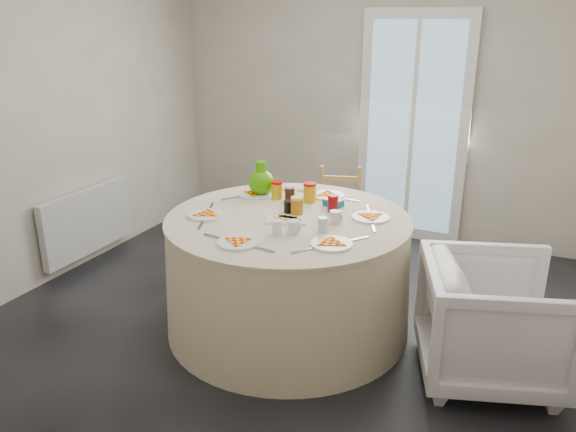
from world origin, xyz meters
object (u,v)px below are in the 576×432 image
at_px(table, 288,275).
at_px(armchair, 494,317).
at_px(radiator, 88,221).
at_px(green_pitcher, 261,185).
at_px(wooden_chair, 339,212).

height_order(table, armchair, table).
relative_size(radiator, green_pitcher, 4.09).
bearing_deg(wooden_chair, table, -104.18).
height_order(wooden_chair, armchair, wooden_chair).
relative_size(armchair, green_pitcher, 3.28).
relative_size(table, armchair, 2.06).
height_order(radiator, wooden_chair, wooden_chair).
xyz_separation_m(wooden_chair, green_pitcher, (-0.34, -0.76, 0.40)).
bearing_deg(green_pitcher, armchair, -25.75).
distance_m(radiator, armchair, 3.33).
distance_m(table, wooden_chair, 1.12).
bearing_deg(table, wooden_chair, 92.01).
xyz_separation_m(armchair, green_pitcher, (-1.70, 0.41, 0.48)).
height_order(radiator, green_pitcher, green_pitcher).
distance_m(radiator, wooden_chair, 2.13).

